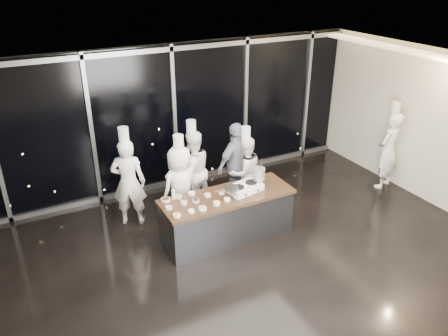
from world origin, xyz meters
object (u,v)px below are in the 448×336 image
(demo_counter, at_px, (227,216))
(chef_side, at_px, (388,150))
(frying_pan, at_px, (231,188))
(stock_pot, at_px, (259,174))
(chef_left, at_px, (181,186))
(chef_far_left, at_px, (129,182))
(guest, at_px, (237,164))
(chef_center, at_px, (193,170))
(chef_right, at_px, (245,172))
(stove, at_px, (245,188))

(demo_counter, height_order, chef_side, chef_side)
(frying_pan, distance_m, stock_pot, 0.67)
(frying_pan, height_order, chef_left, chef_left)
(chef_far_left, bearing_deg, stock_pot, 173.66)
(frying_pan, relative_size, chef_far_left, 0.24)
(frying_pan, height_order, guest, guest)
(chef_center, bearing_deg, demo_counter, 86.91)
(chef_center, relative_size, guest, 1.07)
(frying_pan, relative_size, chef_side, 0.24)
(chef_left, bearing_deg, guest, 175.37)
(frying_pan, distance_m, chef_right, 1.31)
(chef_center, xyz_separation_m, chef_side, (4.26, -1.15, 0.05))
(demo_counter, bearing_deg, frying_pan, -63.42)
(stove, relative_size, chef_center, 0.36)
(chef_right, bearing_deg, frying_pan, 42.44)
(stove, height_order, chef_far_left, chef_far_left)
(demo_counter, height_order, stock_pot, stock_pot)
(stove, relative_size, chef_far_left, 0.34)
(stove, height_order, frying_pan, frying_pan)
(guest, distance_m, chef_right, 0.24)
(demo_counter, bearing_deg, chef_side, 2.18)
(stove, bearing_deg, frying_pan, 179.79)
(guest, bearing_deg, chef_side, 148.58)
(chef_left, relative_size, chef_right, 1.07)
(stove, relative_size, guest, 0.38)
(chef_side, bearing_deg, chef_far_left, -31.28)
(stove, xyz_separation_m, chef_left, (-0.94, 0.82, -0.12))
(chef_far_left, distance_m, chef_left, 1.01)
(chef_left, xyz_separation_m, chef_center, (0.47, 0.50, 0.02))
(frying_pan, relative_size, chef_center, 0.25)
(chef_far_left, distance_m, chef_right, 2.37)
(chef_far_left, relative_size, guest, 1.11)
(guest, bearing_deg, chef_left, -5.27)
(stove, distance_m, chef_center, 1.40)
(frying_pan, relative_size, stock_pot, 2.16)
(stock_pot, bearing_deg, chef_right, 76.85)
(guest, bearing_deg, stock_pot, 67.79)
(chef_left, height_order, chef_side, chef_side)
(chef_left, bearing_deg, chef_far_left, -46.77)
(demo_counter, height_order, guest, guest)
(chef_right, bearing_deg, guest, -69.92)
(stove, height_order, guest, guest)
(frying_pan, bearing_deg, chef_right, 37.87)
(stock_pot, xyz_separation_m, chef_left, (-1.27, 0.76, -0.31))
(demo_counter, distance_m, stove, 0.62)
(stock_pot, relative_size, chef_side, 0.11)
(chef_left, height_order, chef_center, chef_center)
(guest, bearing_deg, chef_center, -30.76)
(stock_pot, distance_m, guest, 1.06)
(stock_pot, xyz_separation_m, chef_far_left, (-2.13, 1.28, -0.24))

